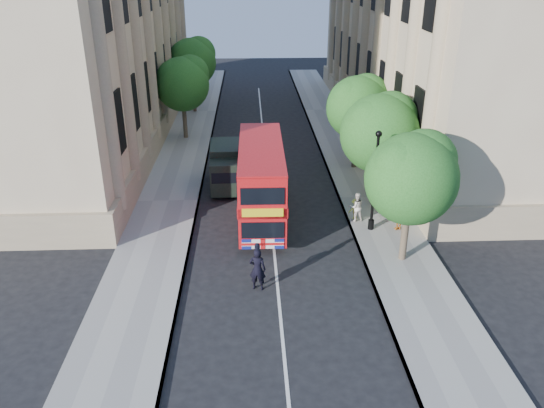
{
  "coord_description": "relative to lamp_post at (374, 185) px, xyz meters",
  "views": [
    {
      "loc": [
        -1.06,
        -17.73,
        12.43
      ],
      "look_at": [
        -0.09,
        4.47,
        2.3
      ],
      "focal_mm": 35.0,
      "sensor_mm": 36.0,
      "label": 1
    }
  ],
  "objects": [
    {
      "name": "tree_right_mid",
      "position": [
        0.84,
        3.03,
        1.93
      ],
      "size": [
        4.2,
        4.2,
        6.37
      ],
      "color": "#473828",
      "rests_on": "ground"
    },
    {
      "name": "building_right",
      "position": [
        8.8,
        18.0,
        6.49
      ],
      "size": [
        12.0,
        38.0,
        18.0
      ],
      "primitive_type": "cube",
      "color": "tan",
      "rests_on": "ground"
    },
    {
      "name": "tree_left_back",
      "position": [
        -10.96,
        24.03,
        2.2
      ],
      "size": [
        4.2,
        4.2,
        6.65
      ],
      "color": "#473828",
      "rests_on": "ground"
    },
    {
      "name": "child_a",
      "position": [
        1.37,
        -0.12,
        -1.77
      ],
      "size": [
        0.79,
        0.53,
        1.25
      ],
      "primitive_type": "imported",
      "rotation": [
        0.0,
        0.0,
        3.48
      ],
      "color": "orange",
      "rests_on": "pavement_right"
    },
    {
      "name": "tree_right_near",
      "position": [
        0.84,
        -2.97,
        1.74
      ],
      "size": [
        4.0,
        4.0,
        6.08
      ],
      "color": "#473828",
      "rests_on": "ground"
    },
    {
      "name": "tree_left_far",
      "position": [
        -10.96,
        16.03,
        1.93
      ],
      "size": [
        4.0,
        4.0,
        6.3
      ],
      "color": "#473828",
      "rests_on": "ground"
    },
    {
      "name": "box_van",
      "position": [
        -7.51,
        6.09,
        -1.27
      ],
      "size": [
        1.98,
        4.51,
        2.54
      ],
      "rotation": [
        0.0,
        0.0,
        0.04
      ],
      "color": "black",
      "rests_on": "ground"
    },
    {
      "name": "building_left",
      "position": [
        -18.8,
        18.0,
        6.49
      ],
      "size": [
        12.0,
        38.0,
        18.0
      ],
      "primitive_type": "cube",
      "color": "tan",
      "rests_on": "ground"
    },
    {
      "name": "pavement_right",
      "position": [
        0.75,
        4.0,
        -2.45
      ],
      "size": [
        3.5,
        80.0,
        0.12
      ],
      "primitive_type": "cube",
      "color": "gray",
      "rests_on": "ground"
    },
    {
      "name": "child_b",
      "position": [
        -0.6,
        1.22,
        -1.84
      ],
      "size": [
        0.8,
        0.58,
        1.11
      ],
      "primitive_type": "imported",
      "rotation": [
        0.0,
        0.0,
        3.4
      ],
      "color": "#F3F453",
      "rests_on": "pavement_right"
    },
    {
      "name": "police_constable",
      "position": [
        -5.83,
        -5.0,
        -1.56
      ],
      "size": [
        0.78,
        0.6,
        1.9
      ],
      "primitive_type": "imported",
      "rotation": [
        0.0,
        0.0,
        2.92
      ],
      "color": "black",
      "rests_on": "ground"
    },
    {
      "name": "tree_right_far",
      "position": [
        0.84,
        9.03,
        1.8
      ],
      "size": [
        4.0,
        4.0,
        6.15
      ],
      "color": "#473828",
      "rests_on": "ground"
    },
    {
      "name": "pavement_left",
      "position": [
        -10.75,
        4.0,
        -2.45
      ],
      "size": [
        3.5,
        80.0,
        0.12
      ],
      "primitive_type": "cube",
      "color": "gray",
      "rests_on": "ground"
    },
    {
      "name": "double_decker_bus",
      "position": [
        -5.5,
        1.87,
        -0.35
      ],
      "size": [
        2.36,
        8.49,
        3.9
      ],
      "rotation": [
        0.0,
        0.0,
        -0.01
      ],
      "color": "#B70C0F",
      "rests_on": "ground"
    },
    {
      "name": "ground",
      "position": [
        -5.0,
        -6.0,
        -2.51
      ],
      "size": [
        120.0,
        120.0,
        0.0
      ],
      "primitive_type": "plane",
      "color": "black",
      "rests_on": "ground"
    },
    {
      "name": "woman_pedestrian",
      "position": [
        -0.6,
        0.99,
        -1.61
      ],
      "size": [
        0.84,
        0.71,
        1.56
      ],
      "primitive_type": "imported",
      "rotation": [
        0.0,
        0.0,
        3.31
      ],
      "color": "silver",
      "rests_on": "pavement_right"
    },
    {
      "name": "lamp_post",
      "position": [
        0.0,
        0.0,
        0.0
      ],
      "size": [
        0.32,
        0.32,
        5.16
      ],
      "color": "black",
      "rests_on": "pavement_right"
    }
  ]
}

